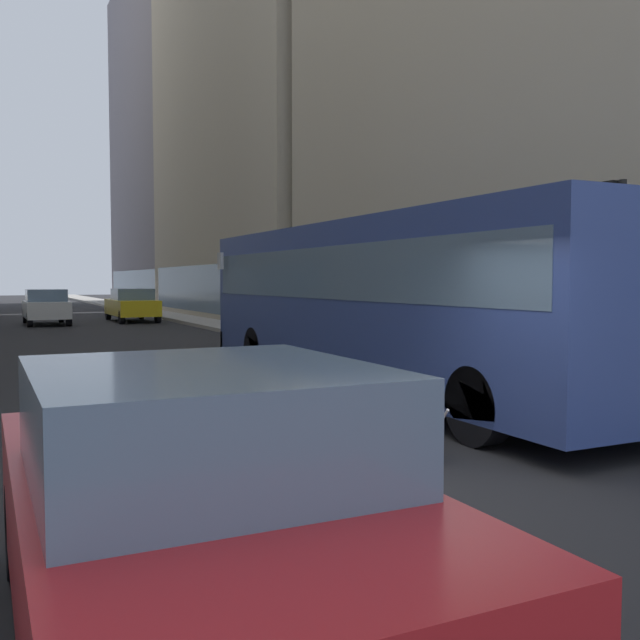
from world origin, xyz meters
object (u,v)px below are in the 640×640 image
Objects in this scene: car_red_coupe at (197,513)px; dalmatian_dog at (420,415)px; car_yellow_taxi at (132,305)px; car_white_van at (46,307)px; transit_bus at (384,295)px; traffic_light_near at (616,254)px.

dalmatian_dog is (3.46, 3.07, -0.31)m from car_red_coupe.
car_yellow_taxi is 28.49m from dalmatian_dog.
car_yellow_taxi is at bearing 10.38° from car_white_van.
car_yellow_taxi is at bearing 85.69° from dalmatian_dog.
transit_bus is 11.98× the size of dalmatian_dog.
transit_bus reaches higher than car_yellow_taxi.
traffic_light_near is (2.10, -27.36, 1.61)m from car_yellow_taxi.
car_white_van and car_red_coupe have the same top height.
transit_bus is 24.03m from car_yellow_taxi.
car_white_van is (-4.00, -0.73, -0.00)m from car_yellow_taxi.
traffic_light_near reaches higher than transit_bus.
car_red_coupe is at bearing -151.90° from traffic_light_near.
transit_bus is 2.43× the size of car_yellow_taxi.
dalmatian_dog is at bearing -166.18° from traffic_light_near.
traffic_light_near is at bearing -85.61° from car_yellow_taxi.
car_white_van is 27.37m from traffic_light_near.
car_yellow_taxi reaches higher than dalmatian_dog.
car_white_van is at bearing -169.62° from car_yellow_taxi.
car_red_coupe is 1.18× the size of traffic_light_near.
car_white_van reaches higher than dalmatian_dog.
transit_bus is at bearing -80.25° from car_white_van.
car_white_van is 30.78m from car_red_coupe.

